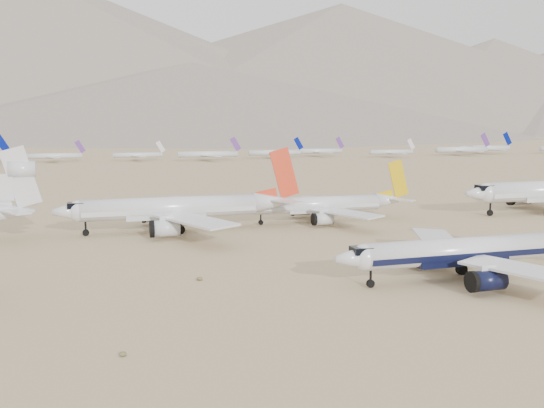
# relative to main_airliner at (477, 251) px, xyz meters

# --- Properties ---
(ground) EXTENTS (7000.00, 7000.00, 0.00)m
(ground) POSITION_rel_main_airliner_xyz_m (-13.04, -2.45, -4.63)
(ground) COLOR #927754
(ground) RESTS_ON ground
(main_airliner) EXTENTS (47.73, 46.62, 16.85)m
(main_airliner) POSITION_rel_main_airliner_xyz_m (0.00, 0.00, 0.00)
(main_airliner) COLOR silver
(main_airliner) RESTS_ON ground
(row2_gold_tail) EXTENTS (44.02, 43.05, 15.67)m
(row2_gold_tail) POSITION_rel_main_airliner_xyz_m (-2.02, 60.62, -0.25)
(row2_gold_tail) COLOR silver
(row2_gold_tail) RESTS_ON ground
(row2_orange_tail) EXTENTS (54.47, 53.28, 19.43)m
(row2_orange_tail) POSITION_rel_main_airliner_xyz_m (-39.68, 57.60, 0.82)
(row2_orange_tail) COLOR silver
(row2_orange_tail) RESTS_ON ground
(distant_storage_row) EXTENTS (628.89, 66.11, 16.03)m
(distant_storage_row) POSITION_rel_main_airliner_xyz_m (37.62, 323.89, -0.18)
(distant_storage_row) COLOR silver
(distant_storage_row) RESTS_ON ground
(mountain_range) EXTENTS (7354.00, 3024.00, 470.00)m
(mountain_range) POSITION_rel_main_airliner_xyz_m (57.14, 1645.57, 185.68)
(mountain_range) COLOR slate
(mountain_range) RESTS_ON ground
(foothills) EXTENTS (4637.50, 1395.00, 155.00)m
(foothills) POSITION_rel_main_airliner_xyz_m (513.64, 1097.55, 62.52)
(foothills) COLOR slate
(foothills) RESTS_ON ground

